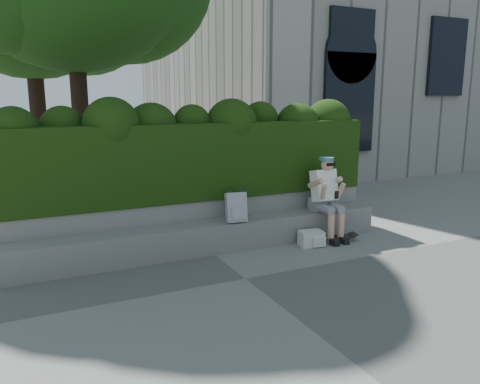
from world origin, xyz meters
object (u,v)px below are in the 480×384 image
backpack_ground (311,238)px  backpack_plaid (236,207)px  skateboard (331,238)px  person (326,195)px

backpack_ground → backpack_plaid: bearing=173.9°
skateboard → backpack_ground: (-0.41, -0.03, 0.05)m
person → backpack_ground: size_ratio=3.70×
person → backpack_plaid: bearing=177.1°
person → skateboard: 0.72m
skateboard → backpack_plaid: 1.72m
skateboard → backpack_plaid: (-1.58, 0.32, 0.61)m
backpack_ground → skateboard: bearing=14.3°
backpack_plaid → backpack_ground: (1.17, -0.35, -0.56)m
backpack_plaid → backpack_ground: backpack_plaid is taller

